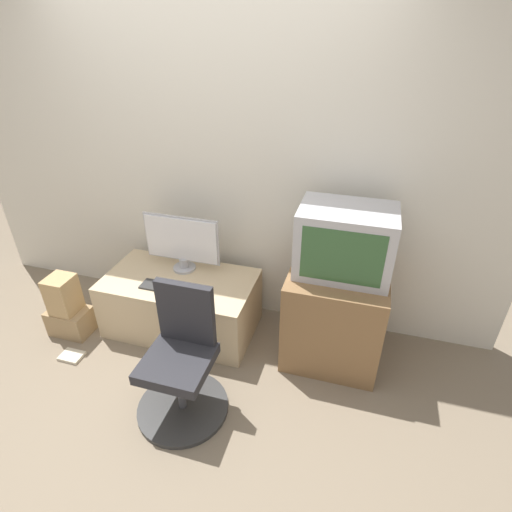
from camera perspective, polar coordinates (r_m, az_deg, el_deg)
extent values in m
plane|color=#7F705B|center=(2.80, -14.83, -21.89)|extent=(12.00, 12.00, 0.00)
cube|color=silver|center=(3.04, -5.71, 13.75)|extent=(4.40, 0.05, 2.60)
cube|color=#CCB289|center=(3.25, -10.57, -6.64)|extent=(1.16, 0.63, 0.47)
cube|color=olive|center=(2.95, 11.11, -8.22)|extent=(0.66, 0.62, 0.71)
cylinder|color=#B2B2B7|center=(3.23, -10.17, -1.66)|extent=(0.18, 0.18, 0.02)
cylinder|color=#B2B2B7|center=(3.20, -10.25, -0.94)|extent=(0.07, 0.07, 0.07)
cube|color=#B2B2B7|center=(3.10, -10.56, 2.43)|extent=(0.61, 0.01, 0.38)
cube|color=silver|center=(3.10, -10.61, 2.38)|extent=(0.58, 0.02, 0.35)
cube|color=#2D2D2D|center=(3.04, -13.08, -4.32)|extent=(0.35, 0.13, 0.01)
ellipsoid|color=#4C4C51|center=(2.93, -9.44, -5.18)|extent=(0.06, 0.04, 0.03)
cube|color=#B7B7BC|center=(2.65, 12.62, 2.08)|extent=(0.61, 0.43, 0.46)
cube|color=#335B33|center=(2.47, 12.16, -0.15)|extent=(0.50, 0.01, 0.36)
cylinder|color=#333333|center=(2.81, -10.35, -20.45)|extent=(0.59, 0.59, 0.03)
cylinder|color=#4C4C51|center=(2.67, -10.74, -17.91)|extent=(0.05, 0.05, 0.35)
cube|color=#28282D|center=(2.52, -11.21, -14.77)|extent=(0.40, 0.40, 0.07)
cube|color=#28282D|center=(2.47, -10.00, -7.99)|extent=(0.36, 0.05, 0.42)
cube|color=#A3845B|center=(3.55, -24.93, -8.40)|extent=(0.32, 0.22, 0.22)
cube|color=tan|center=(3.41, -25.88, -4.98)|extent=(0.19, 0.20, 0.30)
cube|color=beige|center=(3.37, -24.84, -12.84)|extent=(0.17, 0.12, 0.02)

